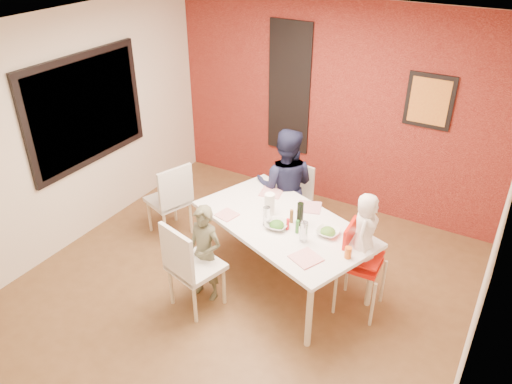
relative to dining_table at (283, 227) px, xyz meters
The scene contains 35 objects.
ground 0.84m from the dining_table, 134.32° to the right, with size 4.50×4.50×0.00m, color brown.
ceiling 2.04m from the dining_table, 134.32° to the right, with size 4.50×4.50×0.02m, color white.
wall_back 2.06m from the dining_table, 99.29° to the left, with size 4.50×0.02×2.70m, color beige.
wall_front 2.67m from the dining_table, 96.99° to the right, with size 4.50×0.02×2.70m, color beige.
wall_left 2.66m from the dining_table, behind, with size 0.02×4.50×2.70m, color beige.
wall_right 2.06m from the dining_table, ahead, with size 0.02×4.50×2.70m, color beige.
brick_accent_wall 2.04m from the dining_table, 99.39° to the left, with size 4.50×0.02×2.70m, color maroon.
picture_window_frame 2.67m from the dining_table, behind, with size 0.05×1.70×1.30m, color black.
picture_window_pane 2.66m from the dining_table, behind, with size 0.02×1.55×1.15m, color black.
glassblock_strip 2.25m from the dining_table, 115.82° to the left, with size 0.55×0.03×1.70m, color silver.
glassblock_surround 2.24m from the dining_table, 115.88° to the left, with size 0.60×0.03×1.76m, color black.
art_print_frame 2.29m from the dining_table, 64.88° to the left, with size 0.54×0.03×0.64m, color black.
art_print_canvas 2.28m from the dining_table, 64.71° to the left, with size 0.44×0.01×0.54m, color orange.
dining_table is the anchor object (origin of this frame).
chair_near 1.05m from the dining_table, 125.58° to the right, with size 0.57×0.57×1.01m.
chair_far 1.07m from the dining_table, 109.73° to the left, with size 0.45×0.45×0.88m.
chair_left 1.58m from the dining_table, behind, with size 0.58×0.58×0.98m.
high_chair 0.83m from the dining_table, ahead, with size 0.43×0.43×0.98m.
child_near 0.85m from the dining_table, 134.24° to the right, with size 0.39×0.26×1.08m, color #51503A.
child_far 0.83m from the dining_table, 115.88° to the left, with size 0.71×0.55×1.45m, color black.
toddler 0.89m from the dining_table, ahead, with size 0.37×0.24×0.75m, color silver.
plate_near_left 0.61m from the dining_table, 161.78° to the right, with size 0.20×0.20×0.01m, color white.
plate_far_mid 0.41m from the dining_table, 73.53° to the left, with size 0.25×0.25×0.01m, color silver.
plate_near_right 0.65m from the dining_table, 43.84° to the right, with size 0.25×0.25×0.01m, color white.
plate_far_left 0.61m from the dining_table, 130.79° to the left, with size 0.24×0.24×0.01m, color silver.
salad_bowl_a 0.16m from the dining_table, 94.62° to the right, with size 0.23×0.23×0.06m, color silver.
salad_bowl_b 0.49m from the dining_table, ahead, with size 0.23×0.23×0.06m, color white.
wine_bottle 0.26m from the dining_table, 12.27° to the left, with size 0.07×0.07×0.25m, color black.
wine_glass_a 0.25m from the dining_table, 132.30° to the right, with size 0.07×0.07×0.21m, color white.
wine_glass_b 0.42m from the dining_table, 32.21° to the right, with size 0.08×0.08×0.21m, color silver.
paper_towel_roll 0.28m from the dining_table, 163.61° to the left, with size 0.11×0.11×0.24m, color white.
condiment_red 0.19m from the dining_table, 45.78° to the right, with size 0.03×0.03×0.12m, color red.
condiment_green 0.27m from the dining_table, 27.72° to the right, with size 0.04×0.04×0.14m, color #2A7025.
condiment_brown 0.16m from the dining_table, 22.91° to the left, with size 0.04×0.04×0.15m, color brown.
sippy_cup 0.83m from the dining_table, 16.56° to the right, with size 0.07×0.07×0.11m, color orange.
Camera 1 is at (2.23, -3.53, 3.62)m, focal length 35.00 mm.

